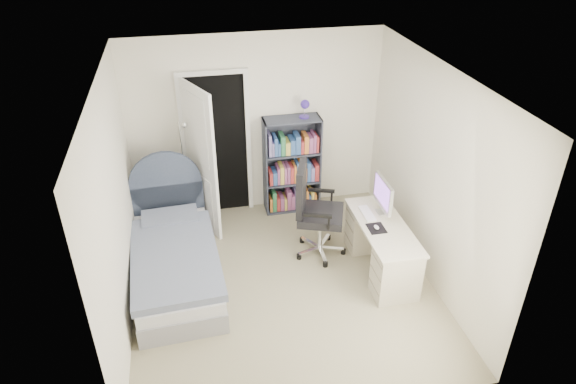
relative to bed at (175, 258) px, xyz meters
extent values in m
cube|color=gray|center=(1.21, -0.38, -0.30)|extent=(3.40, 3.60, 0.05)
cube|color=white|center=(1.21, -0.38, 2.25)|extent=(3.40, 3.60, 0.05)
cube|color=white|center=(1.21, 1.44, 0.97)|extent=(3.40, 0.05, 2.50)
cube|color=white|center=(1.21, -2.21, 0.97)|extent=(3.40, 0.05, 2.50)
cube|color=white|center=(-0.51, -0.38, 0.97)|extent=(0.05, 3.60, 2.50)
cube|color=white|center=(2.94, -0.38, 0.97)|extent=(0.05, 3.60, 2.50)
cube|color=black|center=(0.66, 1.41, 0.72)|extent=(0.80, 0.01, 2.00)
cube|color=white|center=(0.23, 1.39, 0.72)|extent=(0.06, 0.06, 2.00)
cube|color=white|center=(1.09, 1.39, 0.72)|extent=(0.06, 0.06, 2.00)
cube|color=white|center=(0.66, 1.39, 1.75)|extent=(0.92, 0.06, 0.06)
cube|color=white|center=(0.42, 1.02, 0.72)|extent=(0.36, 0.75, 2.00)
cube|color=gray|center=(0.00, -0.10, -0.15)|extent=(1.01, 1.97, 0.25)
cube|color=silver|center=(0.00, -0.10, 0.04)|extent=(0.99, 1.93, 0.15)
cube|color=slate|center=(0.01, -0.20, 0.16)|extent=(1.03, 1.69, 0.10)
cube|color=slate|center=(-0.03, 0.60, 0.18)|extent=(0.71, 0.42, 0.12)
cube|color=#3A4359|center=(-0.04, 0.90, 0.11)|extent=(0.92, 0.10, 0.77)
cylinder|color=#3A4359|center=(-0.04, 0.90, 0.49)|extent=(0.92, 0.10, 0.92)
cylinder|color=tan|center=(-0.14, 1.04, -0.02)|extent=(0.04, 0.04, 0.52)
cylinder|color=tan|center=(-0.14, 1.39, -0.02)|extent=(0.04, 0.04, 0.52)
cylinder|color=tan|center=(0.21, 1.04, -0.02)|extent=(0.04, 0.04, 0.52)
cylinder|color=tan|center=(0.21, 1.39, -0.02)|extent=(0.04, 0.04, 0.52)
cube|color=tan|center=(0.04, 1.21, 0.22)|extent=(0.41, 0.41, 0.03)
cube|color=tan|center=(0.04, 1.21, -0.10)|extent=(0.37, 0.37, 0.02)
cube|color=#B24C33|center=(-0.01, 1.21, 0.25)|extent=(0.17, 0.23, 0.03)
cube|color=#3F598C|center=(-0.01, 1.21, 0.28)|extent=(0.15, 0.22, 0.03)
cube|color=#D8CC7F|center=(-0.01, 1.21, 0.31)|extent=(0.14, 0.21, 0.03)
cylinder|color=silver|center=(0.20, 1.17, -0.27)|extent=(0.22, 0.22, 0.02)
cylinder|color=silver|center=(0.20, 1.17, 0.48)|extent=(0.02, 0.02, 1.49)
sphere|color=silver|center=(0.27, 1.12, 1.19)|extent=(0.09, 0.09, 0.09)
cube|color=#383D4D|center=(1.29, 1.25, 0.41)|extent=(0.02, 0.33, 1.38)
cube|color=#383D4D|center=(2.05, 1.25, 0.41)|extent=(0.02, 0.33, 1.38)
cube|color=#383D4D|center=(1.67, 1.25, 1.09)|extent=(0.77, 0.33, 0.02)
cube|color=#383D4D|center=(1.67, 1.25, -0.27)|extent=(0.77, 0.33, 0.02)
cube|color=#383D4D|center=(1.67, 1.41, 0.41)|extent=(0.77, 0.01, 1.38)
cube|color=#383D4D|center=(1.67, 1.25, 0.16)|extent=(0.73, 0.31, 0.02)
cube|color=#383D4D|center=(1.67, 1.25, 0.61)|extent=(0.73, 0.31, 0.02)
cylinder|color=#3B2398|center=(1.83, 1.25, 1.11)|extent=(0.13, 0.13, 0.02)
cylinder|color=silver|center=(1.83, 1.25, 1.20)|extent=(0.02, 0.02, 0.18)
sphere|color=#3B2398|center=(1.83, 1.22, 1.30)|extent=(0.12, 0.12, 0.12)
cube|color=orange|center=(1.35, 1.23, -0.15)|extent=(0.03, 0.23, 0.20)
cube|color=#337F4C|center=(1.40, 1.23, -0.10)|extent=(0.05, 0.23, 0.30)
cube|color=#B23333|center=(1.45, 1.23, -0.15)|extent=(0.05, 0.23, 0.20)
cube|color=#994C7F|center=(1.51, 1.23, -0.15)|extent=(0.05, 0.23, 0.20)
cube|color=#D8BF4C|center=(1.56, 1.23, -0.16)|extent=(0.03, 0.23, 0.18)
cube|color=#994C7F|center=(1.61, 1.23, -0.10)|extent=(0.06, 0.23, 0.29)
cube|color=#994C7F|center=(1.67, 1.23, -0.14)|extent=(0.04, 0.23, 0.22)
cube|color=#7F72B2|center=(1.72, 1.23, -0.10)|extent=(0.05, 0.23, 0.29)
cube|color=#7F72B2|center=(1.76, 1.23, -0.16)|extent=(0.04, 0.23, 0.18)
cube|color=#337F4C|center=(1.82, 1.23, -0.12)|extent=(0.06, 0.23, 0.25)
cube|color=orange|center=(1.88, 1.23, -0.11)|extent=(0.03, 0.23, 0.28)
cube|color=#335999|center=(1.91, 1.23, -0.15)|extent=(0.03, 0.23, 0.19)
cube|color=#D8BF4C|center=(1.95, 1.23, -0.12)|extent=(0.04, 0.23, 0.25)
cube|color=orange|center=(1.99, 1.23, -0.14)|extent=(0.03, 0.23, 0.21)
cube|color=#B23333|center=(1.35, 1.23, 0.28)|extent=(0.05, 0.23, 0.19)
cube|color=#335999|center=(1.41, 1.23, 0.28)|extent=(0.06, 0.23, 0.19)
cube|color=#994C7F|center=(1.46, 1.23, 0.31)|extent=(0.03, 0.23, 0.24)
cube|color=#D8BF4C|center=(1.51, 1.23, 0.32)|extent=(0.05, 0.23, 0.26)
cube|color=#994C7F|center=(1.56, 1.23, 0.31)|extent=(0.03, 0.23, 0.25)
cube|color=#994C7F|center=(1.60, 1.23, 0.31)|extent=(0.04, 0.23, 0.25)
cube|color=#B23333|center=(1.65, 1.23, 0.30)|extent=(0.05, 0.23, 0.24)
cube|color=orange|center=(1.69, 1.23, 0.31)|extent=(0.03, 0.23, 0.26)
cube|color=#335999|center=(1.73, 1.23, 0.34)|extent=(0.03, 0.23, 0.30)
cube|color=orange|center=(1.77, 1.23, 0.34)|extent=(0.03, 0.23, 0.30)
cube|color=orange|center=(1.83, 1.23, 0.29)|extent=(0.07, 0.23, 0.21)
cube|color=#335999|center=(1.89, 1.23, 0.33)|extent=(0.05, 0.23, 0.29)
cube|color=#7F72B2|center=(1.94, 1.23, 0.29)|extent=(0.05, 0.23, 0.21)
cube|color=#B23333|center=(2.00, 1.23, 0.31)|extent=(0.06, 0.23, 0.25)
cube|color=#7F72B2|center=(1.35, 1.23, 0.78)|extent=(0.04, 0.23, 0.30)
cube|color=#7F72B2|center=(1.39, 1.23, 0.72)|extent=(0.03, 0.23, 0.19)
cube|color=#335999|center=(1.43, 1.23, 0.76)|extent=(0.04, 0.23, 0.26)
cube|color=#335999|center=(1.47, 1.23, 0.72)|extent=(0.03, 0.23, 0.18)
cube|color=#337F4C|center=(1.53, 1.23, 0.76)|extent=(0.06, 0.23, 0.27)
cube|color=#D8BF4C|center=(1.59, 1.23, 0.72)|extent=(0.06, 0.23, 0.18)
cube|color=#335999|center=(1.66, 1.23, 0.73)|extent=(0.07, 0.23, 0.21)
cube|color=#335999|center=(1.73, 1.23, 0.76)|extent=(0.07, 0.23, 0.26)
cube|color=#B23333|center=(1.79, 1.23, 0.72)|extent=(0.04, 0.23, 0.18)
cube|color=orange|center=(1.85, 1.23, 0.75)|extent=(0.06, 0.23, 0.25)
cube|color=#994C7F|center=(1.91, 1.23, 0.74)|extent=(0.06, 0.23, 0.22)
cube|color=#994C7F|center=(1.96, 1.23, 0.76)|extent=(0.03, 0.23, 0.26)
cube|color=#B23333|center=(2.00, 1.23, 0.74)|extent=(0.03, 0.23, 0.23)
cube|color=beige|center=(2.41, -0.36, 0.35)|extent=(0.53, 1.33, 0.03)
cube|color=beige|center=(2.41, -0.83, 0.03)|extent=(0.49, 0.35, 0.62)
cube|color=beige|center=(2.41, 0.11, 0.03)|extent=(0.49, 0.35, 0.62)
cube|color=silver|center=(2.50, -0.10, 0.37)|extent=(0.14, 0.14, 0.01)
cube|color=silver|center=(2.52, -0.10, 0.47)|extent=(0.03, 0.05, 0.19)
cube|color=silver|center=(2.48, -0.10, 0.63)|extent=(0.04, 0.50, 0.35)
cube|color=#8F51C6|center=(2.46, -0.10, 0.65)|extent=(0.00, 0.44, 0.28)
cube|color=white|center=(2.30, -0.10, 0.38)|extent=(0.12, 0.35, 0.02)
cube|color=black|center=(2.30, -0.40, 0.37)|extent=(0.19, 0.23, 0.00)
ellipsoid|color=white|center=(2.30, -0.40, 0.39)|extent=(0.05, 0.09, 0.03)
cube|color=silver|center=(1.93, 0.08, -0.21)|extent=(0.31, 0.15, 0.03)
cylinder|color=black|center=(2.07, 0.03, -0.25)|extent=(0.08, 0.08, 0.07)
cube|color=silver|center=(1.88, 0.25, -0.21)|extent=(0.23, 0.28, 0.03)
cylinder|color=black|center=(1.97, 0.37, -0.25)|extent=(0.08, 0.08, 0.07)
cube|color=silver|center=(1.70, 0.25, -0.21)|extent=(0.21, 0.28, 0.03)
cylinder|color=black|center=(1.62, 0.38, -0.25)|extent=(0.08, 0.08, 0.07)
cube|color=silver|center=(1.64, 0.08, -0.21)|extent=(0.31, 0.13, 0.03)
cylinder|color=black|center=(1.50, 0.04, -0.25)|extent=(0.08, 0.08, 0.07)
cube|color=silver|center=(1.79, -0.02, -0.21)|extent=(0.05, 0.31, 0.03)
cylinder|color=black|center=(1.78, -0.17, -0.25)|extent=(0.08, 0.08, 0.07)
cylinder|color=silver|center=(1.79, 0.13, 0.02)|extent=(0.07, 0.07, 0.47)
cube|color=black|center=(1.79, 0.13, 0.28)|extent=(0.68, 0.68, 0.10)
cube|color=black|center=(1.56, 0.21, 0.64)|extent=(0.24, 0.49, 0.61)
cube|color=black|center=(1.67, -0.14, 0.46)|extent=(0.33, 0.15, 0.03)
cube|color=black|center=(1.86, 0.41, 0.46)|extent=(0.33, 0.15, 0.03)
camera|label=1|loc=(0.31, -4.94, 3.71)|focal=32.00mm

